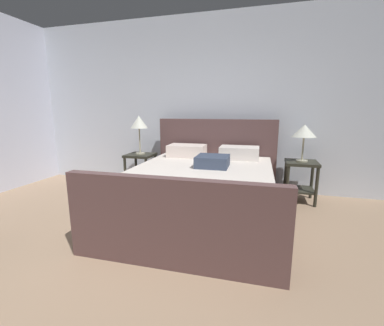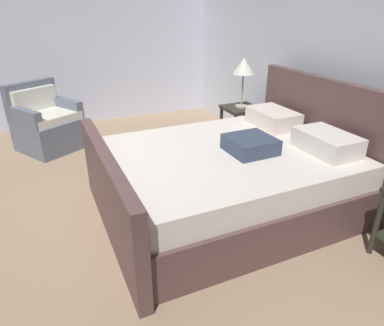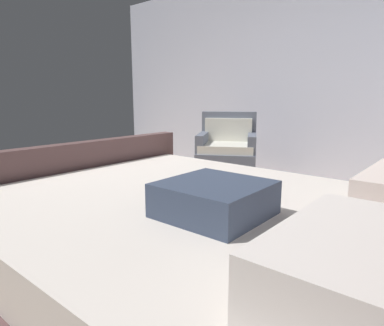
{
  "view_description": "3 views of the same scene",
  "coord_description": "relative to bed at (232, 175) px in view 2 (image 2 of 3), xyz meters",
  "views": [
    {
      "loc": [
        1.0,
        -1.39,
        1.32
      ],
      "look_at": [
        0.29,
        1.18,
        0.78
      ],
      "focal_mm": 24.13,
      "sensor_mm": 36.0,
      "label": 1
    },
    {
      "loc": [
        2.84,
        0.12,
        1.85
      ],
      "look_at": [
        0.38,
        1.2,
        0.6
      ],
      "focal_mm": 32.18,
      "sensor_mm": 36.0,
      "label": 2
    },
    {
      "loc": [
        1.47,
        2.57,
        1.1
      ],
      "look_at": [
        0.03,
        1.32,
        0.73
      ],
      "focal_mm": 31.76,
      "sensor_mm": 36.0,
      "label": 3
    }
  ],
  "objects": [
    {
      "name": "ground_plane",
      "position": [
        -0.29,
        -1.65,
        -0.36
      ],
      "size": [
        6.17,
        5.84,
        0.02
      ],
      "primitive_type": "cube",
      "color": "tan"
    },
    {
      "name": "wall_back",
      "position": [
        -0.29,
        1.33,
        1.07
      ],
      "size": [
        6.29,
        0.12,
        2.83
      ],
      "primitive_type": "cube",
      "color": "silver",
      "rests_on": "ground"
    },
    {
      "name": "wall_side_left",
      "position": [
        -3.43,
        -1.65,
        1.07
      ],
      "size": [
        0.12,
        5.96,
        2.83
      ],
      "primitive_type": "cube",
      "color": "silver",
      "rests_on": "ground"
    },
    {
      "name": "bed",
      "position": [
        0.0,
        0.0,
        0.0
      ],
      "size": [
        1.93,
        2.37,
        1.18
      ],
      "color": "brown",
      "rests_on": "ground"
    },
    {
      "name": "nightstand_left",
      "position": [
        -1.27,
        0.85,
        0.06
      ],
      "size": [
        0.44,
        0.44,
        0.6
      ],
      "color": "#2B2B21",
      "rests_on": "ground"
    },
    {
      "name": "table_lamp_left",
      "position": [
        -1.27,
        0.85,
        0.77
      ],
      "size": [
        0.28,
        0.28,
        0.63
      ],
      "color": "#B7B293",
      "rests_on": "nightstand_left"
    },
    {
      "name": "armchair",
      "position": [
        -2.37,
        -1.56,
        0.0
      ],
      "size": [
        1.0,
        0.99,
        0.9
      ],
      "color": "slate",
      "rests_on": "ground"
    }
  ]
}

